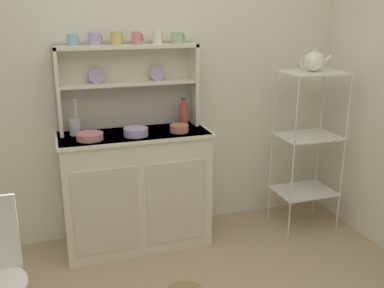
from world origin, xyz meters
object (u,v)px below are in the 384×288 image
at_px(jam_bottle, 184,114).
at_px(porcelain_teapot, 314,61).
at_px(cup_sky_0, 72,40).
at_px(bowl_mixing_large, 90,136).
at_px(hutch_shelf_unit, 128,79).
at_px(utensil_jar, 75,127).
at_px(hutch_cabinet, 136,188).
at_px(bakers_rack, 308,134).

height_order(jam_bottle, porcelain_teapot, porcelain_teapot).
bearing_deg(jam_bottle, cup_sky_0, 177.28).
distance_m(cup_sky_0, jam_bottle, 0.94).
relative_size(bowl_mixing_large, porcelain_teapot, 0.74).
distance_m(hutch_shelf_unit, cup_sky_0, 0.46).
distance_m(bowl_mixing_large, utensil_jar, 0.18).
bearing_deg(jam_bottle, hutch_cabinet, -167.67).
xyz_separation_m(hutch_cabinet, jam_bottle, (0.39, 0.09, 0.51)).
bearing_deg(hutch_cabinet, hutch_shelf_unit, 90.00).
distance_m(hutch_cabinet, bowl_mixing_large, 0.55).
bearing_deg(cup_sky_0, jam_bottle, -2.72).
distance_m(bakers_rack, jam_bottle, 0.99).
bearing_deg(bakers_rack, bowl_mixing_large, 178.13).
relative_size(hutch_cabinet, bakers_rack, 0.85).
bearing_deg(porcelain_teapot, jam_bottle, 167.30).
height_order(bakers_rack, bowl_mixing_large, bakers_rack).
height_order(hutch_cabinet, hutch_shelf_unit, hutch_shelf_unit).
distance_m(hutch_shelf_unit, jam_bottle, 0.48).
xyz_separation_m(cup_sky_0, porcelain_teapot, (1.71, -0.25, -0.17)).
relative_size(hutch_shelf_unit, bakers_rack, 0.79).
xyz_separation_m(hutch_shelf_unit, porcelain_teapot, (1.34, -0.29, 0.11)).
bearing_deg(hutch_cabinet, cup_sky_0, 161.42).
bearing_deg(porcelain_teapot, hutch_shelf_unit, 167.83).
bearing_deg(cup_sky_0, bowl_mixing_large, -75.04).
distance_m(bowl_mixing_large, porcelain_teapot, 1.71).
distance_m(bakers_rack, porcelain_teapot, 0.56).
relative_size(hutch_cabinet, utensil_jar, 4.22).
bearing_deg(jam_bottle, utensil_jar, -179.42).
relative_size(bakers_rack, utensil_jar, 4.97).
bearing_deg(bakers_rack, cup_sky_0, 171.68).
xyz_separation_m(bakers_rack, utensil_jar, (-1.74, 0.21, 0.15)).
bearing_deg(bakers_rack, jam_bottle, 167.32).
bearing_deg(jam_bottle, hutch_shelf_unit, 169.10).
bearing_deg(utensil_jar, bowl_mixing_large, -61.42).
bearing_deg(hutch_shelf_unit, utensil_jar, -167.97).
distance_m(hutch_shelf_unit, bakers_rack, 1.45).
bearing_deg(bakers_rack, hutch_shelf_unit, 167.84).
bearing_deg(jam_bottle, bowl_mixing_large, -167.27).
relative_size(bakers_rack, bowl_mixing_large, 7.04).
height_order(cup_sky_0, jam_bottle, cup_sky_0).
relative_size(bowl_mixing_large, jam_bottle, 0.85).
bearing_deg(hutch_shelf_unit, jam_bottle, -10.90).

